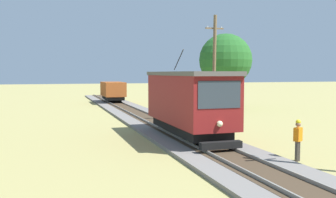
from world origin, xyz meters
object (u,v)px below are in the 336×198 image
at_px(red_tram, 188,101).
at_px(tree_left_near, 225,60).
at_px(track_worker, 298,138).
at_px(utility_pole_mid, 214,69).
at_px(freight_car, 113,91).

height_order(red_tram, tree_left_near, tree_left_near).
distance_m(track_worker, tree_left_near, 24.17).
relative_size(utility_pole_mid, track_worker, 4.43).
bearing_deg(track_worker, utility_pole_mid, 144.85).
xyz_separation_m(freight_car, track_worker, (2.69, -32.20, -0.57)).
xyz_separation_m(utility_pole_mid, tree_left_near, (6.28, 10.92, 1.04)).
distance_m(red_tram, track_worker, 6.72).
bearing_deg(utility_pole_mid, track_worker, -96.94).
bearing_deg(red_tram, freight_car, 90.01).
height_order(red_tram, utility_pole_mid, utility_pole_mid).
xyz_separation_m(track_worker, tree_left_near, (7.69, 22.54, 4.10)).
relative_size(track_worker, tree_left_near, 0.23).
bearing_deg(tree_left_near, red_tram, -122.18).
bearing_deg(freight_car, track_worker, -85.22).
bearing_deg(tree_left_near, track_worker, -108.85).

